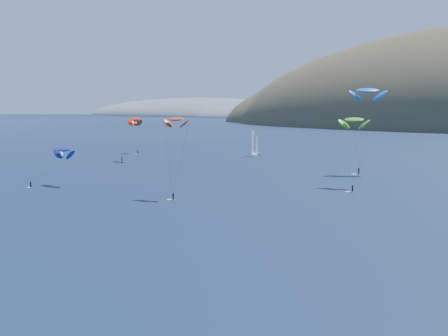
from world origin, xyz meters
The scene contains 8 objects.
headland centered at (-445.26, 750.08, -3.36)m, with size 460.00×250.00×60.00m.
sailboat centered at (-57.71, 195.20, 0.98)m, with size 10.21×9.07×12.19m.
kitesurfer_1 centered at (-85.12, 152.35, 15.79)m, with size 9.38×11.09×18.21m.
kitesurfer_3 centered at (10.18, 130.29, 17.77)m, with size 9.05×13.27×20.08m.
kitesurfer_4 centered at (2.71, 161.15, 25.96)m, with size 12.02×9.95×29.04m.
kitesurfer_9 centered at (-18.37, 89.70, 18.49)m, with size 6.92×6.66×20.41m.
kitesurfer_10 centered at (-56.73, 90.30, 9.71)m, with size 9.27×12.64×12.13m.
kitesurfer_12 centered at (-107.87, 180.43, 13.95)m, with size 8.93×8.36×15.91m.
Camera 1 is at (70.58, -28.11, 23.07)m, focal length 50.00 mm.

